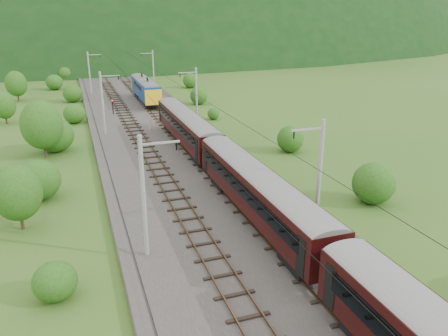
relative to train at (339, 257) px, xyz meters
name	(u,v)px	position (x,y,z in m)	size (l,w,h in m)	color
ground	(237,243)	(-2.40, 8.48, -3.25)	(600.00, 600.00, 0.00)	#2F5A1C
railbed	(197,189)	(-2.40, 18.48, -3.10)	(14.00, 220.00, 0.30)	#38332D
track_left	(171,190)	(-4.80, 18.48, -2.88)	(2.40, 220.00, 0.27)	#513522
track_right	(223,184)	(0.00, 18.48, -2.88)	(2.40, 220.00, 0.27)	#513522
catenary_left	(103,102)	(-8.52, 40.48, 1.25)	(2.54, 192.28, 8.00)	gray
catenary_right	(196,96)	(3.72, 40.48, 1.25)	(2.54, 192.28, 8.00)	gray
overhead_wires	(196,113)	(-2.40, 18.48, 3.85)	(4.83, 198.00, 0.03)	black
mountain_main	(84,41)	(-2.40, 268.48, -3.25)	(504.00, 360.00, 244.00)	#113311
train	(339,257)	(0.00, 0.00, 0.00)	(2.71, 130.22, 4.70)	black
hazard_post_near	(150,125)	(-2.74, 40.56, -2.22)	(0.16, 0.16, 1.46)	red
hazard_post_far	(156,124)	(-1.92, 40.74, -2.31)	(0.14, 0.14, 1.29)	red
signal	(113,106)	(-6.44, 52.18, -1.63)	(0.25, 0.25, 2.26)	black
vegetation_left	(21,162)	(-17.01, 23.63, -0.51)	(13.11, 142.03, 6.91)	#1D4D14
vegetation_right	(331,162)	(10.90, 17.84, -1.82)	(7.00, 112.14, 3.22)	#1D4D14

